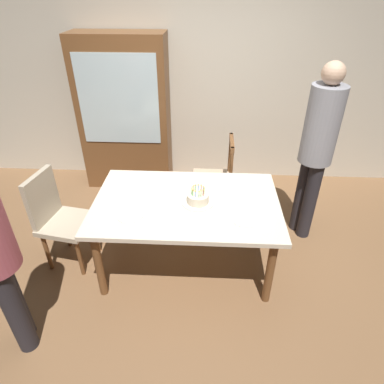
# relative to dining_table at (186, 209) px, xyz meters

# --- Properties ---
(ground) EXTENTS (6.40, 6.40, 0.00)m
(ground) POSITION_rel_dining_table_xyz_m (0.00, 0.00, -0.65)
(ground) COLOR brown
(back_wall) EXTENTS (6.40, 0.10, 2.60)m
(back_wall) POSITION_rel_dining_table_xyz_m (0.00, 1.85, 0.65)
(back_wall) COLOR beige
(back_wall) RESTS_ON ground
(dining_table) EXTENTS (1.64, 1.06, 0.73)m
(dining_table) POSITION_rel_dining_table_xyz_m (0.00, 0.00, 0.00)
(dining_table) COLOR beige
(dining_table) RESTS_ON ground
(birthday_cake) EXTENTS (0.28, 0.28, 0.16)m
(birthday_cake) POSITION_rel_dining_table_xyz_m (0.10, -0.02, 0.12)
(birthday_cake) COLOR silver
(birthday_cake) RESTS_ON dining_table
(plate_near_celebrant) EXTENTS (0.22, 0.22, 0.01)m
(plate_near_celebrant) POSITION_rel_dining_table_xyz_m (-0.45, -0.24, 0.09)
(plate_near_celebrant) COLOR white
(plate_near_celebrant) RESTS_ON dining_table
(plate_far_side) EXTENTS (0.22, 0.22, 0.01)m
(plate_far_side) POSITION_rel_dining_table_xyz_m (-0.08, 0.24, 0.09)
(plate_far_side) COLOR white
(plate_far_side) RESTS_ON dining_table
(plate_near_guest) EXTENTS (0.22, 0.22, 0.01)m
(plate_near_guest) POSITION_rel_dining_table_xyz_m (0.49, -0.24, 0.09)
(plate_near_guest) COLOR white
(plate_near_guest) RESTS_ON dining_table
(fork_near_celebrant) EXTENTS (0.18, 0.06, 0.01)m
(fork_near_celebrant) POSITION_rel_dining_table_xyz_m (-0.61, -0.24, 0.08)
(fork_near_celebrant) COLOR silver
(fork_near_celebrant) RESTS_ON dining_table
(fork_far_side) EXTENTS (0.18, 0.02, 0.01)m
(fork_far_side) POSITION_rel_dining_table_xyz_m (-0.24, 0.25, 0.08)
(fork_far_side) COLOR silver
(fork_far_side) RESTS_ON dining_table
(fork_near_guest) EXTENTS (0.18, 0.02, 0.01)m
(fork_near_guest) POSITION_rel_dining_table_xyz_m (0.33, -0.23, 0.08)
(fork_near_guest) COLOR silver
(fork_near_guest) RESTS_ON dining_table
(chair_spindle_back) EXTENTS (0.45, 0.45, 0.95)m
(chair_spindle_back) POSITION_rel_dining_table_xyz_m (0.26, 0.85, -0.19)
(chair_spindle_back) COLOR tan
(chair_spindle_back) RESTS_ON ground
(chair_upholstered) EXTENTS (0.51, 0.51, 0.95)m
(chair_upholstered) POSITION_rel_dining_table_xyz_m (-1.21, -0.01, -0.12)
(chair_upholstered) COLOR tan
(chair_upholstered) RESTS_ON ground
(person_guest) EXTENTS (0.32, 0.32, 1.82)m
(person_guest) POSITION_rel_dining_table_xyz_m (1.22, 0.55, 0.39)
(person_guest) COLOR #262328
(person_guest) RESTS_ON ground
(china_cabinet) EXTENTS (1.10, 0.45, 1.90)m
(china_cabinet) POSITION_rel_dining_table_xyz_m (-0.87, 1.56, 0.30)
(china_cabinet) COLOR brown
(china_cabinet) RESTS_ON ground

